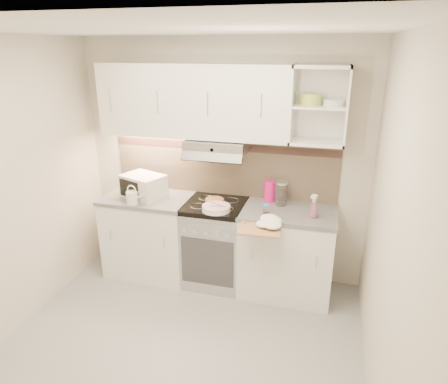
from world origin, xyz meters
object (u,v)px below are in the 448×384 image
at_px(watering_can, 133,197).
at_px(plate_stack, 216,208).
at_px(electric_range, 215,243).
at_px(microwave, 143,186).
at_px(spray_bottle, 314,208).
at_px(cutting_board, 260,228).
at_px(glass_jar, 281,193).
at_px(pink_pitcher, 270,191).

relative_size(watering_can, plate_stack, 0.84).
relative_size(electric_range, microwave, 1.78).
distance_m(microwave, spray_bottle, 1.76).
bearing_deg(watering_can, cutting_board, -4.09).
bearing_deg(glass_jar, cutting_board, -101.55).
height_order(microwave, spray_bottle, spray_bottle).
bearing_deg(cutting_board, plate_stack, 151.77).
distance_m(watering_can, pink_pitcher, 1.39).
bearing_deg(microwave, pink_pitcher, 30.43).
height_order(electric_range, glass_jar, glass_jar).
relative_size(electric_range, watering_can, 3.93).
height_order(glass_jar, cutting_board, glass_jar).
bearing_deg(plate_stack, spray_bottle, 5.52).
height_order(pink_pitcher, spray_bottle, spray_bottle).
distance_m(microwave, pink_pitcher, 1.32).
xyz_separation_m(electric_range, spray_bottle, (0.98, -0.09, 0.54)).
bearing_deg(cutting_board, pink_pitcher, 87.64).
xyz_separation_m(watering_can, pink_pitcher, (1.33, 0.42, 0.04)).
height_order(pink_pitcher, glass_jar, glass_jar).
relative_size(glass_jar, spray_bottle, 1.02).
relative_size(plate_stack, cutting_board, 0.73).
bearing_deg(microwave, glass_jar, 27.12).
bearing_deg(electric_range, cutting_board, -36.27).
xyz_separation_m(pink_pitcher, glass_jar, (0.12, -0.06, 0.01)).
bearing_deg(plate_stack, watering_can, -177.33).
bearing_deg(watering_can, plate_stack, 6.02).
bearing_deg(watering_can, pink_pitcher, 20.95).
bearing_deg(pink_pitcher, microwave, 171.97).
xyz_separation_m(microwave, watering_can, (-0.02, -0.21, -0.05)).
xyz_separation_m(plate_stack, pink_pitcher, (0.46, 0.38, 0.09)).
xyz_separation_m(pink_pitcher, cutting_board, (0.02, -0.60, -0.14)).
xyz_separation_m(electric_range, glass_jar, (0.65, 0.14, 0.57)).
relative_size(plate_stack, glass_jar, 1.12).
height_order(spray_bottle, cutting_board, spray_bottle).
height_order(microwave, cutting_board, microwave).
distance_m(electric_range, glass_jar, 0.88).
xyz_separation_m(electric_range, pink_pitcher, (0.52, 0.20, 0.56)).
distance_m(microwave, plate_stack, 0.87).
relative_size(electric_range, glass_jar, 3.67).
xyz_separation_m(glass_jar, cutting_board, (-0.11, -0.53, -0.15)).
relative_size(microwave, spray_bottle, 2.09).
xyz_separation_m(watering_can, plate_stack, (0.87, 0.04, -0.04)).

